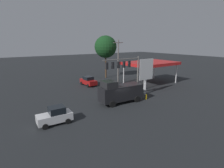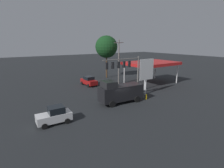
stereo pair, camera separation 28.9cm
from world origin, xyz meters
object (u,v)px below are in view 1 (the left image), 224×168
(traffic_signal_assembly, at_px, (124,67))
(delivery_truck, at_px, (120,92))
(sedan_waiting, at_px, (88,81))
(price_sign, at_px, (146,70))
(fire_hydrant, at_px, (146,97))
(hatchback_crossing, at_px, (55,116))
(street_tree, at_px, (106,47))
(utility_pole, at_px, (118,61))

(traffic_signal_assembly, xyz_separation_m, delivery_truck, (1.41, 0.92, -3.50))
(sedan_waiting, bearing_deg, price_sign, 21.90)
(traffic_signal_assembly, xyz_separation_m, price_sign, (-4.84, -0.03, -0.90))
(sedan_waiting, relative_size, fire_hydrant, 5.09)
(traffic_signal_assembly, bearing_deg, hatchback_crossing, 11.64)
(sedan_waiting, bearing_deg, street_tree, 120.55)
(traffic_signal_assembly, distance_m, delivery_truck, 3.88)
(price_sign, height_order, delivery_truck, price_sign)
(traffic_signal_assembly, bearing_deg, fire_hydrant, 145.61)
(sedan_waiting, xyz_separation_m, street_tree, (-7.56, -4.96, 6.86))
(utility_pole, relative_size, delivery_truck, 1.37)
(utility_pole, bearing_deg, delivery_truck, 55.19)
(street_tree, xyz_separation_m, fire_hydrant, (4.10, 18.60, -7.37))
(utility_pole, xyz_separation_m, fire_hydrant, (2.59, 11.22, -4.58))
(traffic_signal_assembly, distance_m, hatchback_crossing, 12.67)
(sedan_waiting, xyz_separation_m, delivery_truck, (0.96, 12.50, 0.74))
(street_tree, bearing_deg, traffic_signal_assembly, 66.76)
(traffic_signal_assembly, relative_size, fire_hydrant, 7.76)
(traffic_signal_assembly, distance_m, price_sign, 4.93)
(traffic_signal_assembly, xyz_separation_m, utility_pole, (-5.60, -9.17, -0.17))
(delivery_truck, bearing_deg, hatchback_crossing, 11.98)
(price_sign, distance_m, sedan_waiting, 13.13)
(sedan_waiting, distance_m, street_tree, 11.35)
(traffic_signal_assembly, bearing_deg, street_tree, -113.24)
(price_sign, relative_size, delivery_truck, 0.90)
(traffic_signal_assembly, height_order, street_tree, street_tree)
(sedan_waiting, bearing_deg, fire_hydrant, 11.49)
(price_sign, relative_size, sedan_waiting, 1.39)
(traffic_signal_assembly, relative_size, street_tree, 0.64)
(street_tree, bearing_deg, utility_pole, 78.47)
(delivery_truck, height_order, street_tree, street_tree)
(price_sign, bearing_deg, sedan_waiting, -65.36)
(utility_pole, height_order, street_tree, street_tree)
(price_sign, height_order, fire_hydrant, price_sign)
(price_sign, distance_m, delivery_truck, 6.84)
(utility_pole, distance_m, price_sign, 9.19)
(sedan_waiting, bearing_deg, utility_pole, 65.52)
(traffic_signal_assembly, height_order, sedan_waiting, traffic_signal_assembly)
(utility_pole, height_order, hatchback_crossing, utility_pole)
(price_sign, xyz_separation_m, hatchback_crossing, (16.54, 2.44, -3.34))
(utility_pole, relative_size, hatchback_crossing, 2.46)
(hatchback_crossing, xyz_separation_m, sedan_waiting, (-11.24, -13.99, 0.00))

